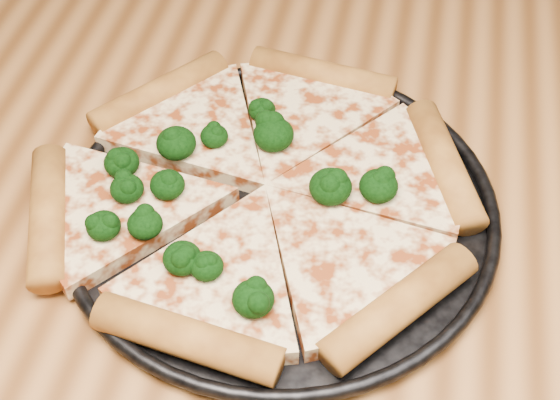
# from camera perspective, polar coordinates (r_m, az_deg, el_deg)

# --- Properties ---
(dining_table) EXTENTS (1.20, 0.90, 0.75)m
(dining_table) POSITION_cam_1_polar(r_m,az_deg,el_deg) (0.66, 4.12, -10.11)
(dining_table) COLOR #9D6230
(dining_table) RESTS_ON ground
(pizza_pan) EXTENTS (0.34, 0.34, 0.02)m
(pizza_pan) POSITION_cam_1_polar(r_m,az_deg,el_deg) (0.62, -0.00, -0.52)
(pizza_pan) COLOR black
(pizza_pan) RESTS_ON dining_table
(pizza) EXTENTS (0.36, 0.34, 0.03)m
(pizza) POSITION_cam_1_polar(r_m,az_deg,el_deg) (0.62, -1.40, 0.89)
(pizza) COLOR beige
(pizza) RESTS_ON pizza_pan
(broccoli_florets) EXTENTS (0.23, 0.22, 0.02)m
(broccoli_florets) POSITION_cam_1_polar(r_m,az_deg,el_deg) (0.60, -4.11, 0.88)
(broccoli_florets) COLOR black
(broccoli_florets) RESTS_ON pizza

